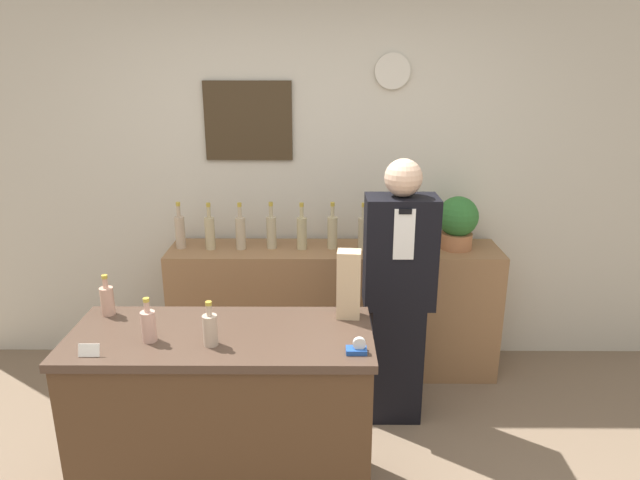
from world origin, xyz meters
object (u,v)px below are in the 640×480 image
object	(u,v)px
paper_bag	(349,284)
tape_dispenser	(357,348)
potted_plant	(458,221)
shopkeeper	(398,296)

from	to	relation	value
paper_bag	tape_dispenser	xyz separation A→B (m)	(0.02, -0.36, -0.15)
paper_bag	tape_dispenser	size ratio (longest dim) A/B	3.77
paper_bag	potted_plant	bearing A→B (deg)	54.68
paper_bag	shopkeeper	bearing A→B (deg)	58.94
shopkeeper	potted_plant	world-z (taller)	shopkeeper
shopkeeper	potted_plant	distance (m)	0.78
shopkeeper	potted_plant	bearing A→B (deg)	51.08
potted_plant	paper_bag	world-z (taller)	potted_plant
shopkeeper	tape_dispenser	xyz separation A→B (m)	(-0.29, -0.89, 0.14)
shopkeeper	tape_dispenser	distance (m)	0.94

